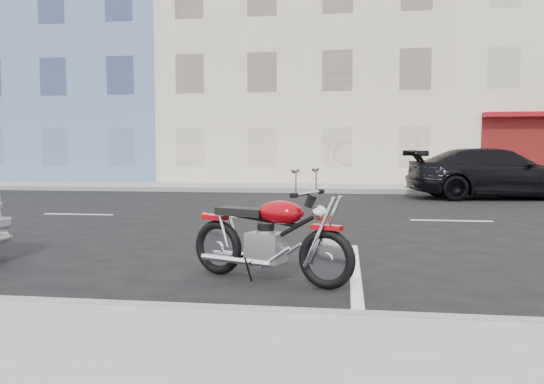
{
  "coord_description": "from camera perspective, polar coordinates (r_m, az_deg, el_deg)",
  "views": [
    {
      "loc": [
        -0.12,
        -10.99,
        1.36
      ],
      "look_at": [
        -1.17,
        -3.43,
        0.8
      ],
      "focal_mm": 35.0,
      "sensor_mm": 36.0,
      "label": 1
    }
  ],
  "objects": [
    {
      "name": "ground",
      "position": [
        11.07,
        8.51,
        -2.9
      ],
      "size": [
        120.0,
        120.0,
        0.0
      ],
      "primitive_type": "plane",
      "color": "black",
      "rests_on": "ground"
    },
    {
      "name": "bldg_cream",
      "position": [
        27.7,
        4.07,
        13.32
      ],
      "size": [
        12.0,
        12.0,
        11.5
      ],
      "primitive_type": "cube",
      "color": "beige",
      "rests_on": "ground"
    },
    {
      "name": "car_far",
      "position": [
        17.2,
        22.89,
        1.85
      ],
      "size": [
        5.41,
        2.74,
        1.51
      ],
      "primitive_type": "imported",
      "rotation": [
        0.0,
        0.0,
        1.7
      ],
      "color": "black",
      "rests_on": "ground"
    },
    {
      "name": "bldg_blue",
      "position": [
        31.04,
        -19.29,
        13.51
      ],
      "size": [
        12.0,
        12.0,
        13.0
      ],
      "primitive_type": "cube",
      "color": "#5870A1",
      "rests_on": "ground"
    },
    {
      "name": "curb_far",
      "position": [
        18.68,
        -7.22,
        0.24
      ],
      "size": [
        80.0,
        0.12,
        0.16
      ],
      "primitive_type": "cube",
      "color": "gray",
      "rests_on": "ground"
    },
    {
      "name": "motorcycle",
      "position": [
        5.32,
        6.15,
        -5.76
      ],
      "size": [
        1.84,
        0.92,
        0.97
      ],
      "rotation": [
        0.0,
        0.0,
        -0.38
      ],
      "color": "black",
      "rests_on": "ground"
    },
    {
      "name": "sidewalk_far",
      "position": [
        20.32,
        -5.96,
        0.56
      ],
      "size": [
        80.0,
        3.4,
        0.15
      ],
      "primitive_type": "cube",
      "color": "gray",
      "rests_on": "ground"
    }
  ]
}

